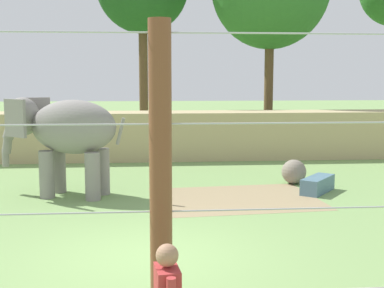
{
  "coord_description": "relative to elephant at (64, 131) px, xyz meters",
  "views": [
    {
      "loc": [
        0.07,
        -9.06,
        3.25
      ],
      "look_at": [
        1.21,
        5.02,
        1.4
      ],
      "focal_mm": 48.49,
      "sensor_mm": 36.0,
      "label": 1
    }
  ],
  "objects": [
    {
      "name": "cable_fence",
      "position": [
        2.32,
        -8.36,
        0.17
      ],
      "size": [
        12.14,
        0.26,
        3.88
      ],
      "color": "brown",
      "rests_on": "ground"
    },
    {
      "name": "feed_trough",
      "position": [
        7.01,
        -0.18,
        -1.56
      ],
      "size": [
        1.27,
        1.4,
        0.44
      ],
      "color": "slate",
      "rests_on": "ground"
    },
    {
      "name": "enrichment_ball",
      "position": [
        6.66,
        1.02,
        -1.4
      ],
      "size": [
        0.74,
        0.74,
        0.74
      ],
      "primitive_type": "sphere",
      "color": "gray",
      "rests_on": "ground"
    },
    {
      "name": "ground_plane",
      "position": [
        2.26,
        -5.1,
        -1.78
      ],
      "size": [
        120.0,
        120.0,
        0.0
      ],
      "primitive_type": "plane",
      "color": "#759956"
    },
    {
      "name": "dirt_patch",
      "position": [
        4.57,
        -0.77,
        -1.77
      ],
      "size": [
        4.62,
        3.6,
        0.01
      ],
      "primitive_type": "cube",
      "rotation": [
        0.0,
        0.0,
        0.09
      ],
      "color": "#937F5B",
      "rests_on": "ground"
    },
    {
      "name": "embankment_wall",
      "position": [
        2.26,
        6.22,
        -0.85
      ],
      "size": [
        36.0,
        1.8,
        1.86
      ],
      "primitive_type": "cube",
      "color": "tan",
      "rests_on": "ground"
    },
    {
      "name": "elephant",
      "position": [
        0.0,
        0.0,
        0.0
      ],
      "size": [
        3.52,
        1.96,
        2.68
      ],
      "color": "gray",
      "rests_on": "ground"
    }
  ]
}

